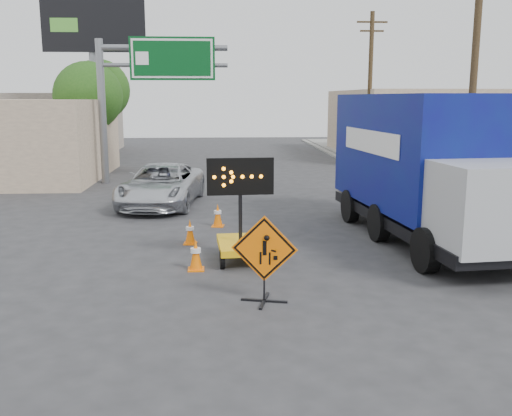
{
  "coord_description": "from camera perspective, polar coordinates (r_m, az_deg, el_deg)",
  "views": [
    {
      "loc": [
        -0.94,
        -9.96,
        4.1
      ],
      "look_at": [
        -0.08,
        3.4,
        1.5
      ],
      "focal_mm": 40.0,
      "sensor_mm": 36.0,
      "label": 1
    }
  ],
  "objects": [
    {
      "name": "tree_left_near",
      "position": [
        32.73,
        -16.42,
        10.67
      ],
      "size": [
        3.71,
        3.71,
        6.03
      ],
      "color": "#48341F",
      "rests_on": "ground"
    },
    {
      "name": "storefront_left_far",
      "position": [
        46.19,
        -21.61,
        7.87
      ],
      "size": [
        12.0,
        10.0,
        4.4
      ],
      "primitive_type": "cube",
      "color": "#AA9A8E",
      "rests_on": "ground"
    },
    {
      "name": "cone_c",
      "position": [
        18.4,
        -3.84,
        -0.71
      ],
      "size": [
        0.43,
        0.43,
        0.75
      ],
      "rotation": [
        0.0,
        0.0,
        -0.16
      ],
      "color": "#FF6D05",
      "rests_on": "ground"
    },
    {
      "name": "box_truck",
      "position": [
        17.07,
        16.39,
        3.15
      ],
      "size": [
        3.44,
        9.04,
        4.2
      ],
      "rotation": [
        0.0,
        0.0,
        0.09
      ],
      "color": "black",
      "rests_on": "ground"
    },
    {
      "name": "cone_b",
      "position": [
        16.28,
        -6.61,
        -2.36
      ],
      "size": [
        0.39,
        0.39,
        0.72
      ],
      "rotation": [
        0.0,
        0.0,
        -0.07
      ],
      "color": "#FF6D05",
      "rests_on": "ground"
    },
    {
      "name": "utility_pole_near",
      "position": [
        21.88,
        20.91,
        11.82
      ],
      "size": [
        1.8,
        0.26,
        9.0
      ],
      "color": "#48341F",
      "rests_on": "ground"
    },
    {
      "name": "building_right_far",
      "position": [
        42.36,
        15.71,
        8.15
      ],
      "size": [
        10.0,
        14.0,
        4.6
      ],
      "primitive_type": "cube",
      "color": "#CBB292",
      "rests_on": "ground"
    },
    {
      "name": "sidewalk_right",
      "position": [
        27.35,
        18.82,
        1.94
      ],
      "size": [
        4.0,
        60.0,
        0.15
      ],
      "primitive_type": "cube",
      "color": "gray",
      "rests_on": "ground"
    },
    {
      "name": "construction_sign",
      "position": [
        11.49,
        0.84,
        -4.92
      ],
      "size": [
        1.32,
        0.95,
        1.8
      ],
      "rotation": [
        0.0,
        0.0,
        -0.24
      ],
      "color": "black",
      "rests_on": "ground"
    },
    {
      "name": "ground",
      "position": [
        10.81,
        1.62,
        -11.29
      ],
      "size": [
        100.0,
        100.0,
        0.0
      ],
      "primitive_type": "plane",
      "color": "#2D2D30",
      "rests_on": "ground"
    },
    {
      "name": "arrow_board",
      "position": [
        14.49,
        -1.56,
        -2.99
      ],
      "size": [
        1.67,
        1.92,
        2.64
      ],
      "rotation": [
        0.0,
        0.0,
        0.06
      ],
      "color": "#EDB00D",
      "rests_on": "ground"
    },
    {
      "name": "pickup_truck",
      "position": [
        22.2,
        -9.43,
        2.28
      ],
      "size": [
        3.3,
        5.97,
        1.58
      ],
      "primitive_type": "imported",
      "rotation": [
        0.0,
        0.0,
        -0.12
      ],
      "color": "silver",
      "rests_on": "ground"
    },
    {
      "name": "highway_gantry",
      "position": [
        28.15,
        -11.08,
        12.77
      ],
      "size": [
        6.18,
        0.38,
        6.9
      ],
      "color": "slate",
      "rests_on": "ground"
    },
    {
      "name": "cone_a",
      "position": [
        13.83,
        -6.04,
        -4.64
      ],
      "size": [
        0.4,
        0.4,
        0.77
      ],
      "rotation": [
        0.0,
        0.0,
        0.02
      ],
      "color": "#FF6D05",
      "rests_on": "ground"
    },
    {
      "name": "curb_right",
      "position": [
        26.56,
        14.23,
        1.91
      ],
      "size": [
        0.4,
        60.0,
        0.12
      ],
      "primitive_type": "cube",
      "color": "gray",
      "rests_on": "ground"
    },
    {
      "name": "billboard",
      "position": [
        36.73,
        -15.9,
        15.67
      ],
      "size": [
        6.1,
        0.54,
        9.85
      ],
      "color": "slate",
      "rests_on": "ground"
    },
    {
      "name": "tree_left_far",
      "position": [
        40.77,
        -15.38,
        11.31
      ],
      "size": [
        4.1,
        4.1,
        6.66
      ],
      "color": "#48341F",
      "rests_on": "ground"
    },
    {
      "name": "utility_pole_far",
      "position": [
        35.12,
        11.31,
        11.74
      ],
      "size": [
        1.8,
        0.26,
        9.0
      ],
      "color": "#48341F",
      "rests_on": "ground"
    }
  ]
}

